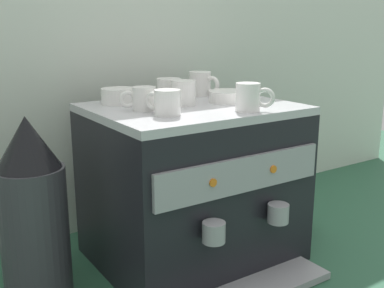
# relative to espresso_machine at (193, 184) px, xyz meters

# --- Properties ---
(ground_plane) EXTENTS (4.00, 4.00, 0.00)m
(ground_plane) POSITION_rel_espresso_machine_xyz_m (0.00, 0.00, -0.23)
(ground_plane) COLOR #28563D
(tiled_backsplash_wall) EXTENTS (2.80, 0.03, 1.06)m
(tiled_backsplash_wall) POSITION_rel_espresso_machine_xyz_m (0.00, 0.36, 0.30)
(tiled_backsplash_wall) COLOR silver
(tiled_backsplash_wall) RESTS_ON ground_plane
(espresso_machine) EXTENTS (0.55, 0.55, 0.46)m
(espresso_machine) POSITION_rel_espresso_machine_xyz_m (0.00, 0.00, 0.00)
(espresso_machine) COLOR black
(espresso_machine) RESTS_ON ground_plane
(ceramic_cup_0) EXTENTS (0.07, 0.10, 0.06)m
(ceramic_cup_0) POSITION_rel_espresso_machine_xyz_m (-0.14, -0.08, 0.26)
(ceramic_cup_0) COLOR white
(ceramic_cup_0) RESTS_ON espresso_machine
(ceramic_cup_1) EXTENTS (0.07, 0.10, 0.07)m
(ceramic_cup_1) POSITION_rel_espresso_machine_xyz_m (-0.02, 0.02, 0.26)
(ceramic_cup_1) COLOR white
(ceramic_cup_1) RESTS_ON espresso_machine
(ceramic_cup_2) EXTENTS (0.07, 0.11, 0.06)m
(ceramic_cup_2) POSITION_rel_espresso_machine_xyz_m (-0.00, 0.13, 0.26)
(ceramic_cup_2) COLOR white
(ceramic_cup_2) RESTS_ON espresso_machine
(ceramic_cup_3) EXTENTS (0.08, 0.09, 0.07)m
(ceramic_cup_3) POSITION_rel_espresso_machine_xyz_m (0.07, -0.16, 0.27)
(ceramic_cup_3) COLOR white
(ceramic_cup_3) RESTS_ON espresso_machine
(ceramic_cup_4) EXTENTS (0.07, 0.11, 0.07)m
(ceramic_cup_4) POSITION_rel_espresso_machine_xyz_m (0.12, 0.14, 0.27)
(ceramic_cup_4) COLOR white
(ceramic_cup_4) RESTS_ON espresso_machine
(ceramic_cup_5) EXTENTS (0.09, 0.06, 0.06)m
(ceramic_cup_5) POSITION_rel_espresso_machine_xyz_m (-0.15, 0.01, 0.26)
(ceramic_cup_5) COLOR white
(ceramic_cup_5) RESTS_ON espresso_machine
(ceramic_bowl_0) EXTENTS (0.12, 0.12, 0.03)m
(ceramic_bowl_0) POSITION_rel_espresso_machine_xyz_m (0.12, -0.01, 0.25)
(ceramic_bowl_0) COLOR white
(ceramic_bowl_0) RESTS_ON espresso_machine
(ceramic_bowl_1) EXTENTS (0.10, 0.10, 0.04)m
(ceramic_bowl_1) POSITION_rel_espresso_machine_xyz_m (-0.16, 0.14, 0.25)
(ceramic_bowl_1) COLOR white
(ceramic_bowl_1) RESTS_ON espresso_machine
(coffee_grinder) EXTENTS (0.17, 0.17, 0.47)m
(coffee_grinder) POSITION_rel_espresso_machine_xyz_m (-0.44, 0.04, -0.00)
(coffee_grinder) COLOR #333338
(coffee_grinder) RESTS_ON ground_plane
(milk_pitcher) EXTENTS (0.10, 0.10, 0.11)m
(milk_pitcher) POSITION_rel_espresso_machine_xyz_m (0.40, -0.03, -0.17)
(milk_pitcher) COLOR #B7B7BC
(milk_pitcher) RESTS_ON ground_plane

